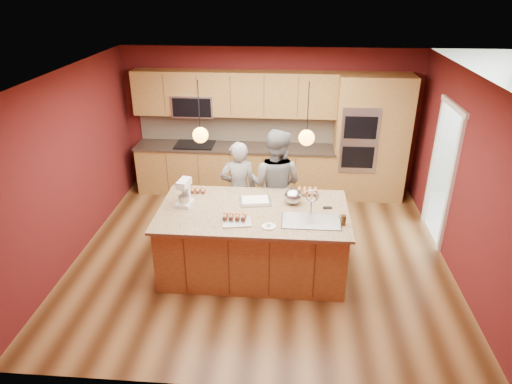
# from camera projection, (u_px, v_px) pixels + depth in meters

# --- Properties ---
(floor) EXTENTS (5.50, 5.50, 0.00)m
(floor) POSITION_uv_depth(u_px,v_px,m) (261.00, 254.00, 6.94)
(floor) COLOR #452711
(floor) RESTS_ON ground
(ceiling) EXTENTS (5.50, 5.50, 0.00)m
(ceiling) POSITION_uv_depth(u_px,v_px,m) (262.00, 75.00, 5.77)
(ceiling) COLOR silver
(ceiling) RESTS_ON ground
(wall_back) EXTENTS (5.50, 0.00, 5.50)m
(wall_back) POSITION_uv_depth(u_px,v_px,m) (270.00, 121.00, 8.61)
(wall_back) COLOR #551515
(wall_back) RESTS_ON ground
(wall_front) EXTENTS (5.50, 0.00, 5.50)m
(wall_front) POSITION_uv_depth(u_px,v_px,m) (242.00, 281.00, 4.11)
(wall_front) COLOR #551515
(wall_front) RESTS_ON ground
(wall_left) EXTENTS (0.00, 5.00, 5.00)m
(wall_left) POSITION_uv_depth(u_px,v_px,m) (70.00, 167.00, 6.55)
(wall_left) COLOR #551515
(wall_left) RESTS_ON ground
(wall_right) EXTENTS (0.00, 5.00, 5.00)m
(wall_right) POSITION_uv_depth(u_px,v_px,m) (464.00, 179.00, 6.16)
(wall_right) COLOR #551515
(wall_right) RESTS_ON ground
(cabinet_run) EXTENTS (3.74, 0.64, 2.30)m
(cabinet_run) POSITION_uv_depth(u_px,v_px,m) (233.00, 143.00, 8.58)
(cabinet_run) COLOR olive
(cabinet_run) RESTS_ON floor
(oven_column) EXTENTS (1.30, 0.62, 2.30)m
(oven_column) POSITION_uv_depth(u_px,v_px,m) (370.00, 139.00, 8.28)
(oven_column) COLOR olive
(oven_column) RESTS_ON floor
(doorway_trim) EXTENTS (0.08, 1.11, 2.20)m
(doorway_trim) POSITION_uv_depth(u_px,v_px,m) (441.00, 176.00, 7.01)
(doorway_trim) COLOR white
(doorway_trim) RESTS_ON wall_right
(pendant_left) EXTENTS (0.20, 0.20, 0.80)m
(pendant_left) POSITION_uv_depth(u_px,v_px,m) (200.00, 135.00, 5.80)
(pendant_left) COLOR black
(pendant_left) RESTS_ON ceiling
(pendant_right) EXTENTS (0.20, 0.20, 0.80)m
(pendant_right) POSITION_uv_depth(u_px,v_px,m) (307.00, 137.00, 5.70)
(pendant_right) COLOR black
(pendant_right) RESTS_ON ceiling
(island) EXTENTS (2.58, 1.45, 1.33)m
(island) POSITION_uv_depth(u_px,v_px,m) (254.00, 239.00, 6.40)
(island) COLOR olive
(island) RESTS_ON floor
(person_left) EXTENTS (0.64, 0.49, 1.58)m
(person_left) POSITION_uv_depth(u_px,v_px,m) (238.00, 189.00, 7.17)
(person_left) COLOR black
(person_left) RESTS_ON floor
(person_right) EXTENTS (1.03, 0.91, 1.79)m
(person_right) POSITION_uv_depth(u_px,v_px,m) (275.00, 185.00, 7.08)
(person_right) COLOR slate
(person_right) RESTS_ON floor
(stand_mixer) EXTENTS (0.24, 0.30, 0.38)m
(stand_mixer) POSITION_uv_depth(u_px,v_px,m) (185.00, 194.00, 6.27)
(stand_mixer) COLOR silver
(stand_mixer) RESTS_ON island
(sheet_cake) EXTENTS (0.47, 0.37, 0.05)m
(sheet_cake) POSITION_uv_depth(u_px,v_px,m) (255.00, 201.00, 6.40)
(sheet_cake) COLOR silver
(sheet_cake) RESTS_ON island
(cooling_rack) EXTENTS (0.41, 0.32, 0.02)m
(cooling_rack) POSITION_uv_depth(u_px,v_px,m) (237.00, 222.00, 5.87)
(cooling_rack) COLOR #B4B6BC
(cooling_rack) RESTS_ON island
(mixing_bowl) EXTENTS (0.26, 0.26, 0.22)m
(mixing_bowl) POSITION_uv_depth(u_px,v_px,m) (293.00, 196.00, 6.34)
(mixing_bowl) COLOR #B8BAC0
(mixing_bowl) RESTS_ON island
(plate) EXTENTS (0.18, 0.18, 0.01)m
(plate) POSITION_uv_depth(u_px,v_px,m) (269.00, 226.00, 5.78)
(plate) COLOR white
(plate) RESTS_ON island
(tumbler) EXTENTS (0.07, 0.07, 0.14)m
(tumbler) POSITION_uv_depth(u_px,v_px,m) (343.00, 220.00, 5.80)
(tumbler) COLOR #34200A
(tumbler) RESTS_ON island
(phone) EXTENTS (0.13, 0.08, 0.01)m
(phone) POSITION_uv_depth(u_px,v_px,m) (327.00, 208.00, 6.25)
(phone) COLOR black
(phone) RESTS_ON island
(cupcakes_left) EXTENTS (0.23, 0.15, 0.07)m
(cupcakes_left) POSITION_uv_depth(u_px,v_px,m) (198.00, 190.00, 6.69)
(cupcakes_left) COLOR #CC7740
(cupcakes_left) RESTS_ON island
(cupcakes_rack) EXTENTS (0.32, 0.16, 0.07)m
(cupcakes_rack) POSITION_uv_depth(u_px,v_px,m) (234.00, 216.00, 5.93)
(cupcakes_rack) COLOR #CC7740
(cupcakes_rack) RESTS_ON island
(cupcakes_right) EXTENTS (0.31, 0.23, 0.07)m
(cupcakes_right) POSITION_uv_depth(u_px,v_px,m) (307.00, 192.00, 6.64)
(cupcakes_right) COLOR #CC7740
(cupcakes_right) RESTS_ON island
(dryer) EXTENTS (0.73, 0.74, 0.97)m
(dryer) POSITION_uv_depth(u_px,v_px,m) (511.00, 190.00, 7.87)
(dryer) COLOR silver
(dryer) RESTS_ON floor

